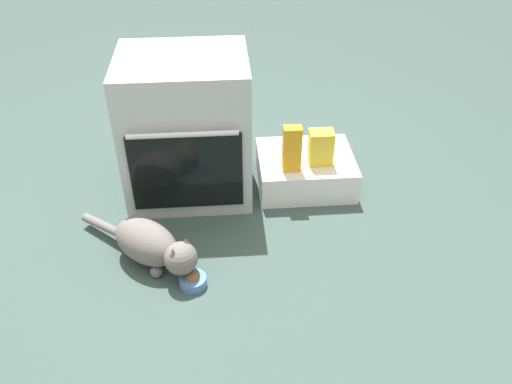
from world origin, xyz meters
name	(u,v)px	position (x,y,z in m)	size (l,w,h in m)	color
ground	(192,246)	(0.00, 0.00, 0.00)	(8.00, 8.00, 0.00)	#384C47
oven	(187,128)	(-0.01, 0.47, 0.36)	(0.61, 0.56, 0.73)	#B7BABF
pantry_cabinet	(305,170)	(0.60, 0.46, 0.09)	(0.49, 0.42, 0.17)	white
food_bowl	(193,280)	(0.01, -0.24, 0.03)	(0.12, 0.12, 0.07)	#4C7AB7
cat	(152,245)	(-0.16, -0.10, 0.11)	(0.56, 0.49, 0.21)	slate
snack_bag	(321,147)	(0.66, 0.39, 0.26)	(0.12, 0.09, 0.18)	yellow
juice_carton	(292,149)	(0.50, 0.34, 0.29)	(0.09, 0.06, 0.24)	orange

